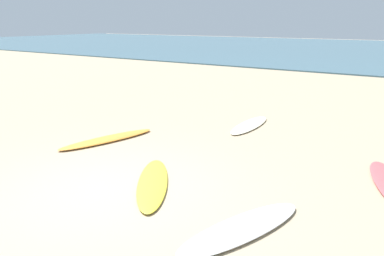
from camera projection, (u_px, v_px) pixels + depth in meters
ground_plane at (104, 190)px, 6.45m from camera, size 120.00×120.00×0.00m
ocean_water at (380, 50)px, 36.59m from camera, size 120.00×40.00×0.08m
surfboard_1 at (242, 228)px, 5.19m from camera, size 1.32×2.33×0.08m
surfboard_2 at (108, 139)px, 9.09m from camera, size 1.16×2.55×0.09m
surfboard_3 at (153, 183)px, 6.65m from camera, size 1.72×2.16×0.07m
surfboard_4 at (250, 125)px, 10.34m from camera, size 0.60×2.19×0.07m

